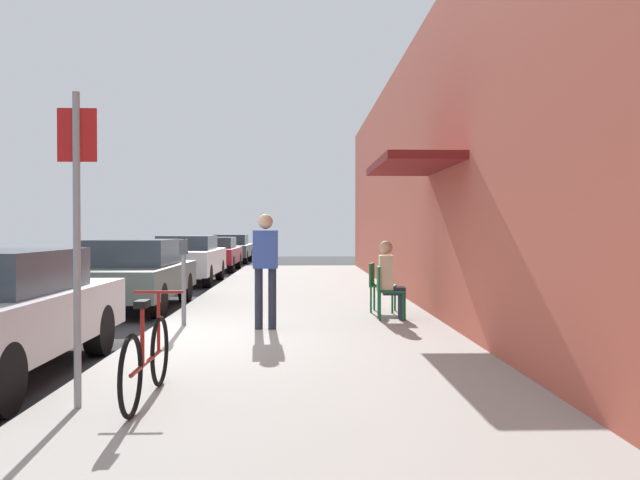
% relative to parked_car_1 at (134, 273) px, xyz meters
% --- Properties ---
extents(ground_plane, '(60.00, 60.00, 0.00)m').
position_rel_parked_car_1_xyz_m(ground_plane, '(1.10, -4.37, -0.72)').
color(ground_plane, '#2D2D30').
extents(sidewalk_slab, '(4.50, 32.00, 0.12)m').
position_rel_parked_car_1_xyz_m(sidewalk_slab, '(3.35, -2.37, -0.66)').
color(sidewalk_slab, '#9E9B93').
rests_on(sidewalk_slab, ground_plane).
extents(building_facade, '(1.40, 32.00, 5.42)m').
position_rel_parked_car_1_xyz_m(building_facade, '(5.75, -2.38, 1.99)').
color(building_facade, '#BC5442').
rests_on(building_facade, ground_plane).
extents(parked_car_1, '(1.80, 4.40, 1.39)m').
position_rel_parked_car_1_xyz_m(parked_car_1, '(0.00, 0.00, 0.00)').
color(parked_car_1, '#47514C').
rests_on(parked_car_1, ground_plane).
extents(parked_car_2, '(1.80, 4.40, 1.41)m').
position_rel_parked_car_1_xyz_m(parked_car_2, '(0.00, 6.16, 0.02)').
color(parked_car_2, silver).
rests_on(parked_car_2, ground_plane).
extents(parked_car_3, '(1.80, 4.40, 1.30)m').
position_rel_parked_car_1_xyz_m(parked_car_3, '(0.00, 12.22, -0.03)').
color(parked_car_3, maroon).
rests_on(parked_car_3, ground_plane).
extents(parked_car_4, '(1.80, 4.40, 1.36)m').
position_rel_parked_car_1_xyz_m(parked_car_4, '(0.00, 18.38, -0.01)').
color(parked_car_4, '#47514C').
rests_on(parked_car_4, ground_plane).
extents(parking_meter, '(0.12, 0.10, 1.32)m').
position_rel_parked_car_1_xyz_m(parking_meter, '(1.55, -3.13, 0.17)').
color(parking_meter, slate).
rests_on(parking_meter, sidewalk_slab).
extents(street_sign, '(0.32, 0.06, 2.60)m').
position_rel_parked_car_1_xyz_m(street_sign, '(1.50, -7.74, 0.92)').
color(street_sign, gray).
rests_on(street_sign, sidewalk_slab).
extents(bicycle_0, '(0.46, 1.71, 0.90)m').
position_rel_parked_car_1_xyz_m(bicycle_0, '(2.01, -7.52, -0.24)').
color(bicycle_0, black).
rests_on(bicycle_0, sidewalk_slab).
extents(cafe_chair_0, '(0.47, 0.47, 0.87)m').
position_rel_parked_car_1_xyz_m(cafe_chair_0, '(4.74, -2.51, -0.09)').
color(cafe_chair_0, '#14592D').
rests_on(cafe_chair_0, sidewalk_slab).
extents(seated_patron_0, '(0.44, 0.37, 1.29)m').
position_rel_parked_car_1_xyz_m(seated_patron_0, '(4.80, -2.52, 0.10)').
color(seated_patron_0, '#232838').
rests_on(seated_patron_0, sidewalk_slab).
extents(cafe_chair_1, '(0.54, 0.54, 0.87)m').
position_rel_parked_car_1_xyz_m(cafe_chair_1, '(4.74, -1.50, -0.09)').
color(cafe_chair_1, '#14592D').
rests_on(cafe_chair_1, sidewalk_slab).
extents(pedestrian_standing, '(0.36, 0.22, 1.70)m').
position_rel_parked_car_1_xyz_m(pedestrian_standing, '(2.82, -3.52, 0.40)').
color(pedestrian_standing, '#232838').
rests_on(pedestrian_standing, sidewalk_slab).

